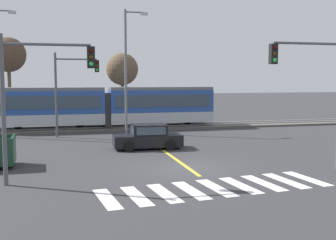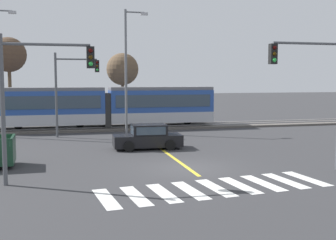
% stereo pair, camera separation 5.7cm
% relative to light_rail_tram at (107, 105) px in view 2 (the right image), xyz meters
% --- Properties ---
extents(ground_plane, '(200.00, 200.00, 0.00)m').
position_rel_light_rail_tram_xyz_m(ground_plane, '(2.19, -16.89, -2.05)').
color(ground_plane, '#333335').
extents(track_bed, '(120.00, 4.00, 0.18)m').
position_rel_light_rail_tram_xyz_m(track_bed, '(2.19, 0.01, -1.96)').
color(track_bed, '#56514C').
rests_on(track_bed, ground).
extents(rail_near, '(120.00, 0.08, 0.10)m').
position_rel_light_rail_tram_xyz_m(rail_near, '(2.19, -0.71, -1.82)').
color(rail_near, '#939399').
rests_on(rail_near, track_bed).
extents(rail_far, '(120.00, 0.08, 0.10)m').
position_rel_light_rail_tram_xyz_m(rail_far, '(2.19, 0.73, -1.82)').
color(rail_far, '#939399').
rests_on(rail_far, track_bed).
extents(light_rail_tram, '(18.50, 2.64, 3.43)m').
position_rel_light_rail_tram_xyz_m(light_rail_tram, '(0.00, 0.00, 0.00)').
color(light_rail_tram, '#B7BAC1').
rests_on(light_rail_tram, track_bed).
extents(crosswalk_stripe_0, '(0.87, 2.85, 0.01)m').
position_rel_light_rail_tram_xyz_m(crosswalk_stripe_0, '(-2.18, -21.22, -2.04)').
color(crosswalk_stripe_0, silver).
rests_on(crosswalk_stripe_0, ground).
extents(crosswalk_stripe_1, '(0.87, 2.85, 0.01)m').
position_rel_light_rail_tram_xyz_m(crosswalk_stripe_1, '(-1.09, -21.09, -2.04)').
color(crosswalk_stripe_1, silver).
rests_on(crosswalk_stripe_1, ground).
extents(crosswalk_stripe_2, '(0.87, 2.85, 0.01)m').
position_rel_light_rail_tram_xyz_m(crosswalk_stripe_2, '(0.01, -20.97, -2.04)').
color(crosswalk_stripe_2, silver).
rests_on(crosswalk_stripe_2, ground).
extents(crosswalk_stripe_3, '(0.87, 2.85, 0.01)m').
position_rel_light_rail_tram_xyz_m(crosswalk_stripe_3, '(1.10, -20.85, -2.04)').
color(crosswalk_stripe_3, silver).
rests_on(crosswalk_stripe_3, ground).
extents(crosswalk_stripe_4, '(0.87, 2.85, 0.01)m').
position_rel_light_rail_tram_xyz_m(crosswalk_stripe_4, '(2.19, -20.72, -2.04)').
color(crosswalk_stripe_4, silver).
rests_on(crosswalk_stripe_4, ground).
extents(crosswalk_stripe_5, '(0.87, 2.85, 0.01)m').
position_rel_light_rail_tram_xyz_m(crosswalk_stripe_5, '(3.29, -20.60, -2.04)').
color(crosswalk_stripe_5, silver).
rests_on(crosswalk_stripe_5, ground).
extents(crosswalk_stripe_6, '(0.87, 2.85, 0.01)m').
position_rel_light_rail_tram_xyz_m(crosswalk_stripe_6, '(4.38, -20.47, -2.04)').
color(crosswalk_stripe_6, silver).
rests_on(crosswalk_stripe_6, ground).
extents(crosswalk_stripe_7, '(0.87, 2.85, 0.01)m').
position_rel_light_rail_tram_xyz_m(crosswalk_stripe_7, '(5.47, -20.35, -2.04)').
color(crosswalk_stripe_7, silver).
rests_on(crosswalk_stripe_7, ground).
extents(crosswalk_stripe_8, '(0.87, 2.85, 0.01)m').
position_rel_light_rail_tram_xyz_m(crosswalk_stripe_8, '(6.57, -20.22, -2.04)').
color(crosswalk_stripe_8, silver).
rests_on(crosswalk_stripe_8, ground).
extents(lane_centre_line, '(0.20, 16.73, 0.01)m').
position_rel_light_rail_tram_xyz_m(lane_centre_line, '(2.19, -10.36, -2.05)').
color(lane_centre_line, gold).
rests_on(lane_centre_line, ground).
extents(sedan_crossing, '(4.25, 2.01, 1.52)m').
position_rel_light_rail_tram_xyz_m(sedan_crossing, '(1.41, -10.84, -1.35)').
color(sedan_crossing, black).
rests_on(sedan_crossing, ground).
extents(traffic_light_near_left, '(3.75, 0.38, 6.10)m').
position_rel_light_rail_tram_xyz_m(traffic_light_near_left, '(-4.72, -18.26, 2.00)').
color(traffic_light_near_left, '#515459').
rests_on(traffic_light_near_left, ground).
extents(traffic_light_far_left, '(3.25, 0.38, 6.22)m').
position_rel_light_rail_tram_xyz_m(traffic_light_far_left, '(-3.05, -4.21, 2.01)').
color(traffic_light_far_left, '#515459').
rests_on(traffic_light_far_left, ground).
extents(traffic_light_near_right, '(3.75, 0.38, 6.36)m').
position_rel_light_rail_tram_xyz_m(traffic_light_near_right, '(7.78, -18.97, 2.14)').
color(traffic_light_near_right, '#515459').
rests_on(traffic_light_near_right, ground).
extents(street_lamp_centre, '(1.86, 0.28, 9.68)m').
position_rel_light_rail_tram_xyz_m(street_lamp_centre, '(1.36, -3.17, 3.34)').
color(street_lamp_centre, slate).
rests_on(street_lamp_centre, ground).
extents(bare_tree_far_west, '(3.22, 3.22, 8.15)m').
position_rel_light_rail_tram_xyz_m(bare_tree_far_west, '(-8.40, 5.55, 4.43)').
color(bare_tree_far_west, brown).
rests_on(bare_tree_far_west, ground).
extents(bare_tree_west, '(3.19, 3.19, 6.86)m').
position_rel_light_rail_tram_xyz_m(bare_tree_west, '(2.19, 5.78, 3.18)').
color(bare_tree_west, brown).
rests_on(bare_tree_west, ground).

